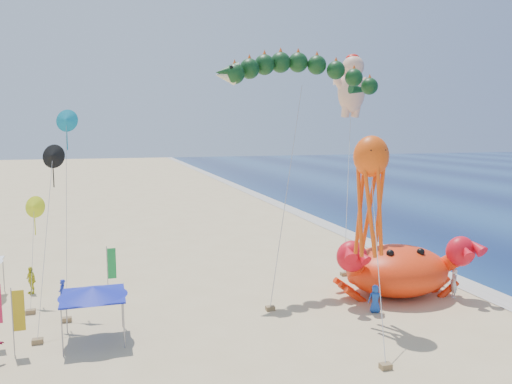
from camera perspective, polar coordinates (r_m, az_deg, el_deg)
ground at (r=30.49m, az=4.81°, el=-12.53°), size 320.00×320.00×0.00m
foam_strip at (r=36.46m, az=22.90°, el=-9.75°), size 320.00×320.00×0.00m
crab_inflatable at (r=32.49m, az=15.92°, el=-8.40°), size 8.78×6.11×3.85m
dragon_kite at (r=33.48m, az=5.01°, el=12.95°), size 11.52×6.75×14.92m
cherub_kite at (r=41.74m, az=10.90°, el=12.01°), size 4.75×7.14×16.25m
octopus_kite at (r=26.65m, az=12.94°, el=0.59°), size 3.13×6.13×9.95m
canopy_blue at (r=25.86m, az=-18.13°, el=-10.80°), size 3.26×3.26×2.71m
feather_flags at (r=28.58m, az=-24.46°, el=-10.27°), size 7.36×7.19×3.20m
beachgoers at (r=29.15m, az=-21.46°, el=-12.12°), size 29.07×11.62×1.88m
small_kites at (r=30.33m, az=-22.29°, el=1.55°), size 3.48×6.34×11.45m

